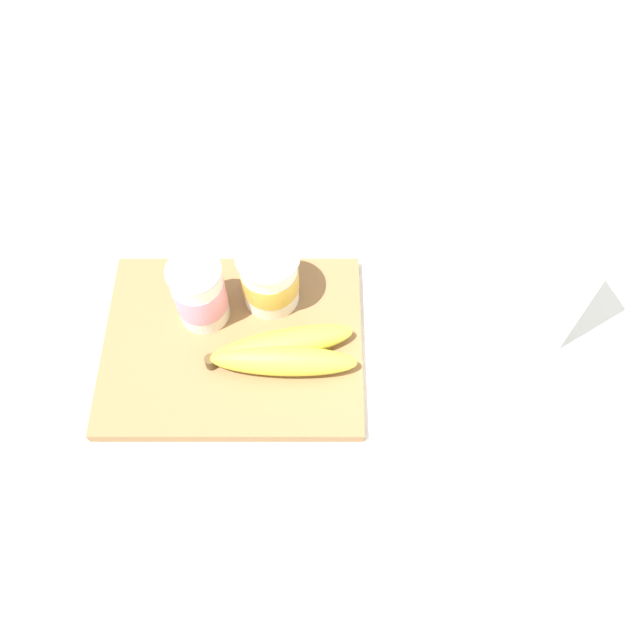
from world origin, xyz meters
The scene contains 6 objects.
ground_plane centered at (0.00, 0.00, 0.00)m, with size 2.40×2.40×0.00m, color white.
cutting_board centered at (0.00, 0.00, 0.01)m, with size 0.31×0.25×0.02m, color olive.
cereal_box centered at (0.31, 0.00, 0.14)m, with size 0.17×0.07×0.28m, color white.
yogurt_cup_front centered at (-0.04, 0.04, 0.06)m, with size 0.06×0.06×0.09m.
yogurt_cup_back centered at (0.05, 0.06, 0.06)m, with size 0.08×0.08×0.09m.
banana_bunch centered at (0.06, -0.03, 0.03)m, with size 0.18×0.08×0.04m.
Camera 1 is at (0.11, -0.38, 0.72)m, focal length 37.03 mm.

